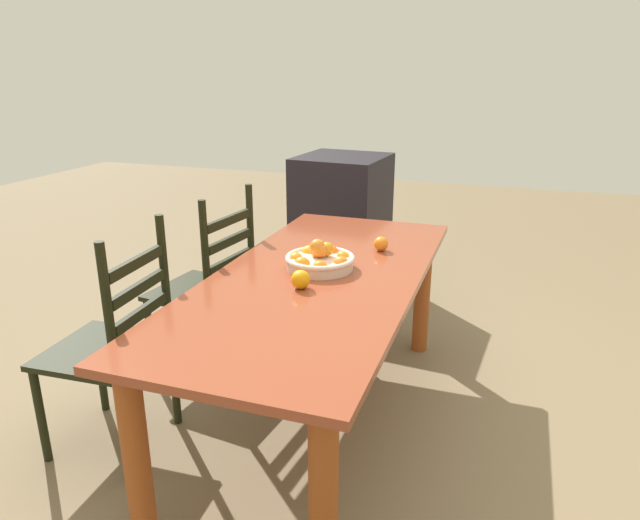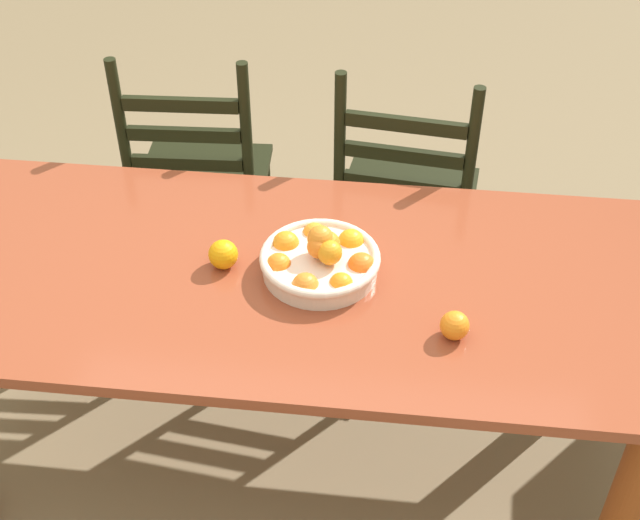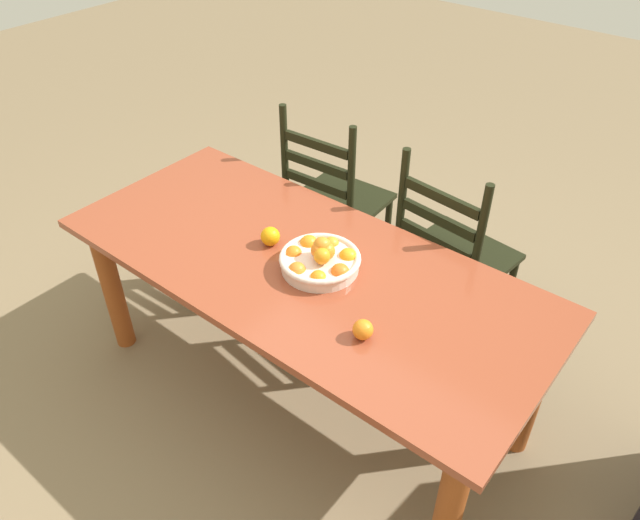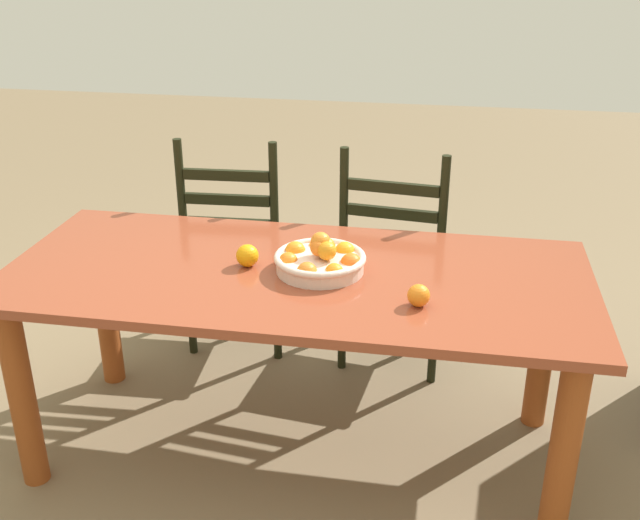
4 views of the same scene
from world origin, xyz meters
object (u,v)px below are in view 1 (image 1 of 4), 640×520
(cabinet, at_px, (342,224))
(dining_table, at_px, (317,301))
(fruit_bowl, at_px, (320,260))
(orange_loose_0, at_px, (381,244))
(chair_near_window, at_px, (208,288))
(orange_loose_1, at_px, (301,279))
(chair_by_cabinet, at_px, (114,347))

(cabinet, bearing_deg, dining_table, -161.84)
(cabinet, height_order, fruit_bowl, cabinet)
(orange_loose_0, bearing_deg, chair_near_window, 98.14)
(chair_near_window, bearing_deg, fruit_bowl, 79.77)
(cabinet, bearing_deg, chair_near_window, 172.06)
(dining_table, height_order, chair_near_window, chair_near_window)
(dining_table, distance_m, orange_loose_1, 0.23)
(chair_near_window, xyz_separation_m, orange_loose_0, (0.13, -0.89, 0.30))
(chair_near_window, bearing_deg, dining_table, 74.35)
(chair_near_window, xyz_separation_m, fruit_bowl, (-0.21, -0.70, 0.31))
(chair_near_window, distance_m, fruit_bowl, 0.79)
(chair_near_window, xyz_separation_m, chair_by_cabinet, (-0.72, 0.04, -0.00))
(chair_near_window, distance_m, orange_loose_0, 0.95)
(fruit_bowl, xyz_separation_m, orange_loose_1, (-0.25, -0.00, -0.00))
(chair_near_window, height_order, chair_by_cabinet, same)
(dining_table, height_order, orange_loose_0, orange_loose_0)
(chair_near_window, bearing_deg, orange_loose_0, 104.68)
(dining_table, bearing_deg, orange_loose_0, -23.30)
(dining_table, height_order, cabinet, cabinet)
(dining_table, xyz_separation_m, orange_loose_0, (0.42, -0.18, 0.16))
(chair_by_cabinet, bearing_deg, fruit_bowl, 121.45)
(cabinet, distance_m, orange_loose_0, 1.42)
(chair_near_window, height_order, orange_loose_0, chair_near_window)
(dining_table, distance_m, fruit_bowl, 0.18)
(chair_near_window, relative_size, chair_by_cabinet, 1.00)
(orange_loose_0, bearing_deg, fruit_bowl, 149.84)
(chair_by_cabinet, relative_size, cabinet, 1.02)
(cabinet, relative_size, orange_loose_0, 14.13)
(chair_by_cabinet, xyz_separation_m, cabinet, (2.10, -0.35, 0.02))
(orange_loose_0, height_order, orange_loose_1, orange_loose_1)
(dining_table, height_order, orange_loose_1, orange_loose_1)
(fruit_bowl, bearing_deg, chair_near_window, 73.23)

